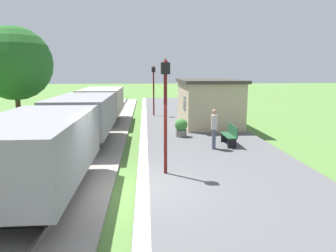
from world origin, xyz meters
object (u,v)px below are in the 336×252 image
at_px(tree_trackside_far, 15,64).
at_px(lamp_post_far, 154,81).
at_px(potted_planter, 181,127).
at_px(station_hut, 208,102).
at_px(freight_train, 84,117).
at_px(person_waiting, 214,127).
at_px(bench_near_hut, 230,135).
at_px(lamp_post_near, 165,95).

bearing_deg(tree_trackside_far, lamp_post_far, 29.77).
bearing_deg(lamp_post_far, potted_planter, -81.43).
bearing_deg(potted_planter, station_hut, 60.43).
xyz_separation_m(freight_train, potted_planter, (4.71, 0.76, -0.67)).
distance_m(person_waiting, tree_trackside_far, 12.17).
xyz_separation_m(potted_planter, tree_trackside_far, (-9.20, 3.20, 3.23)).
relative_size(person_waiting, tree_trackside_far, 0.28).
bearing_deg(bench_near_hut, station_hut, 88.95).
relative_size(freight_train, tree_trackside_far, 3.20).
xyz_separation_m(person_waiting, potted_planter, (-1.10, 2.65, -0.46)).
xyz_separation_m(freight_train, tree_trackside_far, (-4.49, 3.97, 2.56)).
xyz_separation_m(station_hut, lamp_post_near, (-3.26, -9.45, 1.15)).
bearing_deg(station_hut, tree_trackside_far, -177.59).
height_order(lamp_post_near, lamp_post_far, same).
height_order(potted_planter, tree_trackside_far, tree_trackside_far).
height_order(station_hut, person_waiting, station_hut).
bearing_deg(station_hut, lamp_post_far, 128.41).
bearing_deg(lamp_post_far, person_waiting, -77.71).
xyz_separation_m(person_waiting, tree_trackside_far, (-10.30, 5.86, 2.77)).
bearing_deg(lamp_post_far, station_hut, -51.59).
bearing_deg(freight_train, lamp_post_near, -54.77).
relative_size(person_waiting, lamp_post_far, 0.46).
distance_m(person_waiting, lamp_post_far, 10.81).
xyz_separation_m(bench_near_hut, person_waiting, (-0.88, -0.65, 0.46)).
xyz_separation_m(lamp_post_near, lamp_post_far, (0.00, 13.57, 0.00)).
height_order(potted_planter, lamp_post_near, lamp_post_near).
distance_m(station_hut, tree_trackside_far, 11.53).
bearing_deg(freight_train, station_hut, 33.17).
bearing_deg(station_hut, person_waiting, -98.85).
xyz_separation_m(bench_near_hut, potted_planter, (-1.98, 2.01, 0.00)).
bearing_deg(potted_planter, bench_near_hut, -45.31).
distance_m(station_hut, potted_planter, 4.33).
xyz_separation_m(freight_train, bench_near_hut, (6.70, -1.24, -0.68)).
distance_m(freight_train, lamp_post_near, 6.29).
height_order(person_waiting, potted_planter, person_waiting).
relative_size(station_hut, tree_trackside_far, 0.96).
bearing_deg(person_waiting, lamp_post_near, 62.41).
relative_size(freight_train, lamp_post_near, 5.24).
relative_size(person_waiting, potted_planter, 1.87).
relative_size(bench_near_hut, potted_planter, 1.64).
relative_size(lamp_post_near, lamp_post_far, 1.00).
height_order(bench_near_hut, lamp_post_near, lamp_post_near).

